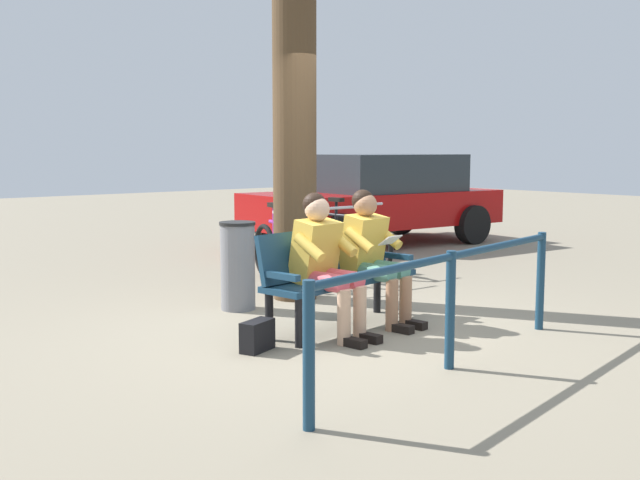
{
  "coord_description": "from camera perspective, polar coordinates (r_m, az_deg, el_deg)",
  "views": [
    {
      "loc": [
        4.21,
        4.76,
        1.56
      ],
      "look_at": [
        -0.1,
        -0.4,
        0.75
      ],
      "focal_mm": 42.52,
      "sensor_mm": 36.0,
      "label": 1
    }
  ],
  "objects": [
    {
      "name": "ground_plane",
      "position": [
        6.54,
        1.58,
        -6.92
      ],
      "size": [
        40.0,
        40.0,
        0.0
      ],
      "primitive_type": "plane",
      "color": "gray"
    },
    {
      "name": "bench",
      "position": [
        6.63,
        1.14,
        -2.27
      ],
      "size": [
        1.65,
        0.7,
        0.87
      ],
      "rotation": [
        0.0,
        0.0,
        0.14
      ],
      "color": "navy",
      "rests_on": "ground"
    },
    {
      "name": "person_reading",
      "position": [
        6.75,
        3.97,
        -0.77
      ],
      "size": [
        0.53,
        0.8,
        1.2
      ],
      "rotation": [
        0.0,
        0.0,
        0.14
      ],
      "color": "gold",
      "rests_on": "ground"
    },
    {
      "name": "person_companion",
      "position": [
        6.26,
        0.35,
        -1.35
      ],
      "size": [
        0.53,
        0.8,
        1.2
      ],
      "rotation": [
        0.0,
        0.0,
        0.14
      ],
      "color": "gold",
      "rests_on": "ground"
    },
    {
      "name": "handbag",
      "position": [
        5.94,
        -4.74,
        -7.2
      ],
      "size": [
        0.33,
        0.24,
        0.24
      ],
      "primitive_type": "cube",
      "rotation": [
        0.0,
        0.0,
        0.36
      ],
      "color": "black",
      "rests_on": "ground"
    },
    {
      "name": "tree_trunk",
      "position": [
        7.86,
        -1.93,
        10.78
      ],
      "size": [
        0.45,
        0.45,
        4.19
      ],
      "primitive_type": "cylinder",
      "color": "#4C3823",
      "rests_on": "ground"
    },
    {
      "name": "litter_bin",
      "position": [
        7.41,
        -6.21,
        -1.93
      ],
      "size": [
        0.35,
        0.35,
        0.86
      ],
      "color": "slate",
      "rests_on": "ground"
    },
    {
      "name": "bicycle_purple",
      "position": [
        9.68,
        1.94,
        -0.25
      ],
      "size": [
        0.48,
        1.68,
        0.94
      ],
      "rotation": [
        0.0,
        0.0,
        1.57
      ],
      "color": "black",
      "rests_on": "ground"
    },
    {
      "name": "bicycle_black",
      "position": [
        9.14,
        -0.28,
        -0.67
      ],
      "size": [
        0.48,
        1.68,
        0.94
      ],
      "rotation": [
        0.0,
        0.0,
        1.54
      ],
      "color": "black",
      "rests_on": "ground"
    },
    {
      "name": "bicycle_silver",
      "position": [
        8.72,
        -3.03,
        -1.05
      ],
      "size": [
        0.6,
        1.64,
        0.94
      ],
      "rotation": [
        0.0,
        0.0,
        1.3
      ],
      "color": "black",
      "rests_on": "ground"
    },
    {
      "name": "railing_fence",
      "position": [
        5.43,
        9.81,
        -3.49
      ],
      "size": [
        3.11,
        0.63,
        0.85
      ],
      "rotation": [
        0.0,
        0.0,
        0.18
      ],
      "color": "navy",
      "rests_on": "ground"
    },
    {
      "name": "parked_car",
      "position": [
        12.45,
        4.33,
        3.24
      ],
      "size": [
        4.32,
        2.26,
        1.47
      ],
      "rotation": [
        0.0,
        0.0,
        -0.07
      ],
      "color": "#A50C0C",
      "rests_on": "ground"
    }
  ]
}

